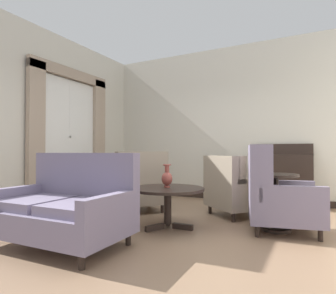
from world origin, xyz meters
name	(u,v)px	position (x,y,z in m)	size (l,w,h in m)	color
ground	(171,230)	(0.00, 0.00, 0.00)	(7.66, 7.66, 0.00)	#896B51
wall_back	(227,123)	(0.00, 2.70, 1.63)	(5.63, 0.08, 3.27)	beige
wall_left	(67,121)	(-2.74, 0.81, 1.63)	(0.08, 3.79, 3.27)	beige
baseboard_back	(227,197)	(0.00, 2.65, 0.06)	(5.47, 0.03, 0.12)	black
window_with_curtains	(70,129)	(-2.64, 0.81, 1.48)	(0.12, 1.93, 2.54)	silver
coffee_table	(168,194)	(-0.10, 0.12, 0.45)	(0.99, 0.99, 0.53)	black
porcelain_vase	(167,178)	(-0.13, 0.14, 0.67)	(0.15, 0.15, 0.31)	brown
settee	(65,208)	(-0.78, -1.04, 0.40)	(1.50, 0.92, 1.00)	slate
armchair_near_sideboard	(276,196)	(1.22, 0.56, 0.46)	(0.99, 0.91, 1.11)	slate
armchair_far_left	(138,186)	(-1.02, 0.79, 0.43)	(1.17, 1.17, 1.03)	gray
armchair_beside_settee	(234,190)	(0.52, 1.20, 0.42)	(1.12, 1.12, 0.96)	gray
side_table	(276,196)	(1.21, 0.62, 0.44)	(0.57, 0.57, 0.73)	black
sideboard	(283,177)	(1.13, 2.41, 0.54)	(1.03, 0.36, 1.17)	black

